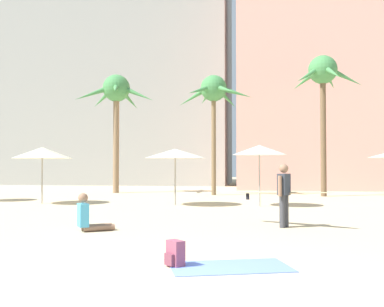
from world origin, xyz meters
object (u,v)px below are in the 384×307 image
Objects in this scene: beach_towel at (230,267)px; person_near_right at (284,193)px; person_far_left at (89,218)px; palm_tree_center at (116,96)px; cafe_umbrella_3 at (42,153)px; cafe_umbrella_4 at (259,150)px; palm_tree_left at (323,79)px; backpack at (175,254)px; cafe_umbrella_1 at (175,154)px; palm_tree_far_left at (214,94)px.

person_near_right reaches higher than beach_towel.
person_far_left is 0.36× the size of person_near_right.
palm_tree_center is 2.83× the size of cafe_umbrella_3.
cafe_umbrella_4 is 11.49m from beach_towel.
palm_tree_left is 8.48m from cafe_umbrella_4.
cafe_umbrella_3 is 6.05× the size of backpack.
cafe_umbrella_3 is (-0.67, -8.14, -3.70)m from palm_tree_center.
person_near_right is (0.63, -6.19, -1.35)m from cafe_umbrella_4.
beach_towel is 0.73× the size of person_near_right.
cafe_umbrella_3 is at bearing 128.25° from beach_towel.
cafe_umbrella_4 is 9.01m from person_far_left.
palm_tree_center reaches higher than person_near_right.
cafe_umbrella_1 is 5.84m from cafe_umbrella_3.
cafe_umbrella_1 reaches higher than person_far_left.
palm_tree_far_left reaches higher than backpack.
palm_tree_far_left is 0.94× the size of palm_tree_center.
palm_tree_far_left is at bearing 48.48° from person_far_left.
person_near_right is (9.24, -14.24, -4.98)m from palm_tree_center.
backpack is at bearing -54.84° from cafe_umbrella_3.
cafe_umbrella_1 is 2.69× the size of person_far_left.
cafe_umbrella_1 is (-0.93, -6.91, -3.53)m from palm_tree_far_left.
cafe_umbrella_4 reaches higher than person_far_left.
cafe_umbrella_3 reaches higher than cafe_umbrella_1.
palm_tree_center is at bearing 168.87° from palm_tree_far_left.
cafe_umbrella_3 is at bearing -134.26° from palm_tree_far_left.
beach_towel is 5.26m from person_near_right.
palm_tree_center is at bearing -114.85° from backpack.
palm_tree_far_left reaches higher than beach_towel.
cafe_umbrella_3 is 1.03× the size of cafe_umbrella_4.
palm_tree_center is 21.47m from backpack.
cafe_umbrella_3 is 1.34× the size of beach_towel.
palm_tree_far_left reaches higher than cafe_umbrella_1.
cafe_umbrella_4 is (8.61, -8.06, -3.63)m from palm_tree_center.
palm_tree_far_left is 8.06m from cafe_umbrella_4.
person_far_left is (-3.73, 3.53, 0.33)m from beach_towel.
backpack is (7.92, -11.24, -1.99)m from cafe_umbrella_3.
person_near_right is at bearing -102.32° from palm_tree_left.
palm_tree_left reaches higher than cafe_umbrella_3.
palm_tree_left reaches higher than backpack.
cafe_umbrella_4 is at bearing -69.83° from palm_tree_far_left.
cafe_umbrella_1 is 1.35× the size of beach_towel.
cafe_umbrella_3 is 2.67× the size of person_far_left.
cafe_umbrella_1 is 0.98× the size of person_near_right.
person_far_left reaches higher than beach_towel.
backpack is at bearing -84.28° from person_near_right.
palm_tree_left is at bearing 104.61° from person_near_right.
cafe_umbrella_1 is at bearing -179.18° from cafe_umbrella_4.
palm_tree_left is at bearing 62.59° from cafe_umbrella_4.
cafe_umbrella_3 is 9.35m from person_far_left.
cafe_umbrella_4 is at bearing 0.82° from cafe_umbrella_1.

